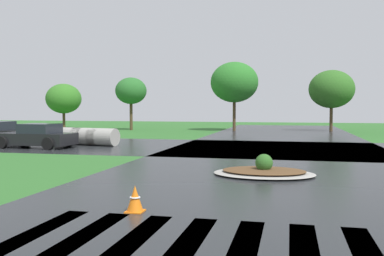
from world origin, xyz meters
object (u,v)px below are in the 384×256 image
object	(u,v)px
median_island	(264,171)
traffic_cone	(135,199)
car_silver_hatch	(37,137)
drainage_pipe_stack	(86,136)

from	to	relation	value
median_island	traffic_cone	world-z (taller)	median_island
traffic_cone	median_island	bearing A→B (deg)	67.17
car_silver_hatch	drainage_pipe_stack	xyz separation A→B (m)	(1.89, 2.01, -0.10)
drainage_pipe_stack	traffic_cone	size ratio (longest dim) A/B	7.25
car_silver_hatch	drainage_pipe_stack	world-z (taller)	car_silver_hatch
car_silver_hatch	median_island	bearing A→B (deg)	154.73
car_silver_hatch	traffic_cone	world-z (taller)	car_silver_hatch
median_island	car_silver_hatch	xyz separation A→B (m)	(-12.48, 6.74, 0.47)
car_silver_hatch	drainage_pipe_stack	bearing A→B (deg)	-130.25
drainage_pipe_stack	car_silver_hatch	bearing A→B (deg)	-133.34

